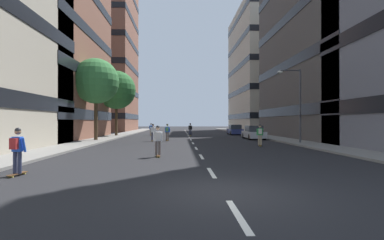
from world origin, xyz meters
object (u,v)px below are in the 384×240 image
skater_1 (158,139)px  skater_3 (151,128)px  parked_car_near (254,133)px  skater_6 (153,132)px  skater_2 (260,134)px  skater_4 (17,148)px  street_tree_mid (96,81)px  streetlamp_right (296,97)px  parked_car_mid (235,130)px  skater_0 (167,131)px  street_tree_near (116,90)px  skater_5 (190,129)px

skater_1 → skater_3: size_ratio=1.00×
parked_car_near → skater_6: bearing=-165.2°
skater_1 → skater_2: 10.24m
skater_3 → skater_4: 30.34m
street_tree_mid → skater_3: bearing=69.7°
parked_car_near → skater_6: (-11.11, -2.93, 0.29)m
skater_2 → streetlamp_right: bearing=26.3°
skater_3 → parked_car_mid: bearing=7.1°
parked_car_near → street_tree_mid: size_ratio=0.53×
streetlamp_right → skater_0: bearing=158.0°
parked_car_near → skater_2: 9.15m
skater_1 → skater_3: (-2.88, 24.91, 0.00)m
street_tree_near → skater_2: size_ratio=4.89×
skater_4 → skater_0: bearing=75.8°
skater_3 → skater_6: 12.31m
skater_5 → skater_2: bearing=-73.3°
skater_0 → skater_4: size_ratio=1.00×
skater_5 → skater_6: size_ratio=1.00×
parked_car_mid → streetlamp_right: streetlamp_right is taller
skater_0 → skater_1: (0.03, -13.21, 0.00)m
parked_car_near → skater_5: 10.41m
street_tree_near → skater_0: (7.24, -9.08, -5.22)m
skater_3 → skater_6: size_ratio=1.00×
street_tree_near → skater_5: size_ratio=4.89×
street_tree_mid → street_tree_near: bearing=90.0°
parked_car_near → parked_car_mid: size_ratio=1.00×
parked_car_mid → skater_1: skater_1 is taller
skater_1 → skater_3: bearing=96.6°
skater_2 → skater_6: 11.04m
skater_5 → parked_car_near: bearing=-48.5°
street_tree_mid → skater_3: 13.67m
street_tree_mid → skater_1: bearing=-60.8°
streetlamp_right → skater_0: 12.90m
skater_3 → skater_5: bearing=-14.9°
street_tree_mid → skater_2: (15.06, -6.34, -5.08)m
street_tree_near → skater_2: (15.06, -15.63, -5.22)m
streetlamp_right → skater_6: size_ratio=3.65×
parked_car_near → street_tree_mid: bearing=-171.2°
parked_car_mid → skater_1: (-9.64, -26.46, 0.32)m
street_tree_near → skater_4: street_tree_near is taller
skater_1 → skater_5: size_ratio=1.00×
skater_2 → skater_5: bearing=106.7°
skater_3 → skater_0: bearing=-76.3°
street_tree_near → skater_4: 28.27m
parked_car_mid → skater_6: bearing=-128.9°
skater_2 → skater_3: 21.14m
skater_2 → skater_4: 17.38m
street_tree_near → streetlamp_right: (18.85, -13.76, -2.10)m
street_tree_near → skater_3: (4.39, 2.62, -5.22)m
street_tree_near → skater_6: bearing=-58.8°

